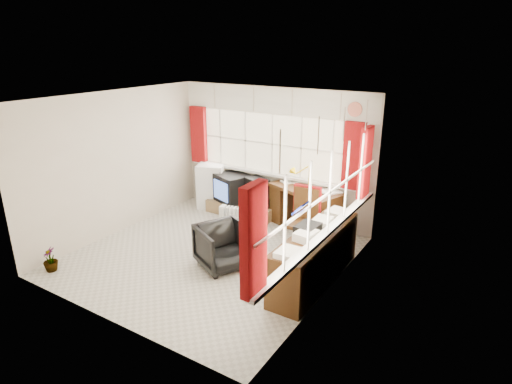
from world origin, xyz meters
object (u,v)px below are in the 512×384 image
Objects in this scene: tv_bench at (241,209)px; desk_lamp at (309,174)px; task_chair at (304,218)px; desk at (305,206)px; radiator at (235,227)px; office_chair at (224,246)px; crt_tv at (232,188)px; mini_fridge at (212,185)px; credenza at (315,256)px.

desk_lamp is at bearing -3.15° from tv_bench.
desk is at bearing 114.09° from task_chair.
radiator reaches higher than tv_bench.
radiator is at bearing 50.66° from office_chair.
crt_tv reaches higher than tv_bench.
tv_bench is at bearing 118.67° from radiator.
desk_lamp reaches higher than radiator.
crt_tv is (-1.14, 1.87, 0.19)m from office_chair.
radiator is (-1.18, -0.25, -0.34)m from task_chair.
crt_tv is (-0.20, -0.00, 0.40)m from tv_bench.
desk_lamp reaches higher than desk.
mini_fridge is at bearing 175.90° from desk_lamp.
mini_fridge is (-0.77, 0.08, 0.33)m from tv_bench.
desk_lamp is 2.35m from mini_fridge.
credenza is at bearing -33.70° from tv_bench.
task_chair is (0.27, -0.72, -0.51)m from desk_lamp.
office_chair is 1.19× the size of radiator.
task_chair is 1.37m from office_chair.
desk_lamp is 0.24× the size of credenza.
credenza reaches higher than office_chair.
task_chair is 2.68m from mini_fridge.
radiator is at bearing -53.55° from crt_tv.
desk reaches higher than radiator.
tv_bench is (-0.58, 1.05, -0.13)m from radiator.
task_chair is at bearing -24.61° from tv_bench.
desk_lamp reaches higher than office_chair.
office_chair is 2.60m from mini_fridge.
credenza is 2.19× the size of mini_fridge.
tv_bench is 0.84m from mini_fridge.
desk is 3.17× the size of desk_lamp.
tv_bench is (-2.28, 1.52, -0.27)m from credenza.
office_chair is 0.81× the size of mini_fridge.
desk_lamp is at bearing -4.10° from mini_fridge.
desk reaches higher than office_chair.
desk is at bearing 0.00° from mini_fridge.
desk is at bearing 55.40° from radiator.
mini_fridge is (-1.35, 1.13, 0.20)m from radiator.
tv_bench is at bearing 176.85° from desk_lamp.
credenza is 2.91m from crt_tv.
credenza reaches higher than radiator.
task_chair is 1.51× the size of office_chair.
credenza is (0.92, -1.60, -0.04)m from desk.
radiator is (-0.78, -1.13, -0.18)m from desk.
mini_fridge is at bearing 174.10° from tv_bench.
mini_fridge reaches higher than office_chair.
radiator is 1.34m from crt_tv.
crt_tv is (-2.48, 1.52, 0.13)m from credenza.
office_chair is 0.53× the size of tv_bench.
credenza is at bearing -48.38° from office_chair.
task_chair is 1.80× the size of radiator.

